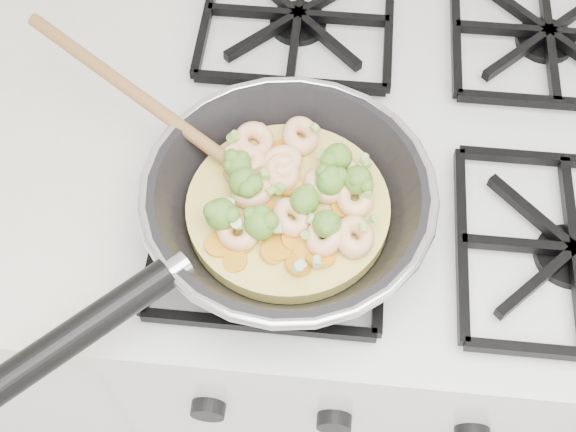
{
  "coord_description": "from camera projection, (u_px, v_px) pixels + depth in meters",
  "views": [
    {
      "loc": [
        -0.09,
        1.16,
        1.57
      ],
      "look_at": [
        -0.13,
        1.55,
        0.93
      ],
      "focal_mm": 47.22,
      "sensor_mm": 36.0,
      "label": 1
    }
  ],
  "objects": [
    {
      "name": "stove",
      "position": [
        379.0,
        302.0,
        1.22
      ],
      "size": [
        0.6,
        0.6,
        0.92
      ],
      "color": "silver",
      "rests_on": "ground"
    },
    {
      "name": "skillet",
      "position": [
        283.0,
        203.0,
        0.73
      ],
      "size": [
        0.43,
        0.4,
        0.09
      ],
      "rotation": [
        0.0,
        0.0,
        0.22
      ],
      "color": "black",
      "rests_on": "stove"
    }
  ]
}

